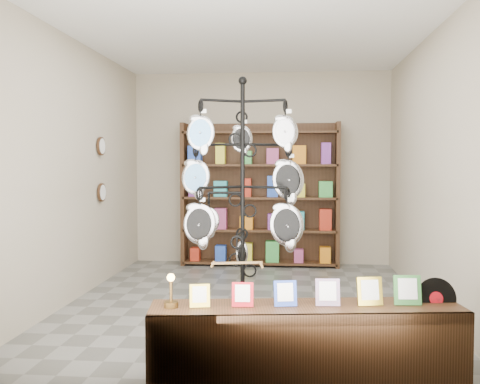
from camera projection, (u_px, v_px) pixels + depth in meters
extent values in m
plane|color=slate|center=(248.00, 303.00, 6.01)|extent=(5.00, 5.00, 0.00)
plane|color=#AB9E8A|center=(261.00, 168.00, 8.42)|extent=(4.00, 0.00, 4.00)
plane|color=#AB9E8A|center=(217.00, 175.00, 3.45)|extent=(4.00, 0.00, 4.00)
plane|color=#AB9E8A|center=(74.00, 170.00, 6.12)|extent=(0.00, 5.00, 5.00)
plane|color=#AB9E8A|center=(433.00, 170.00, 5.74)|extent=(0.00, 5.00, 5.00)
plane|color=white|center=(248.00, 33.00, 5.86)|extent=(5.00, 5.00, 0.00)
cylinder|color=black|center=(243.00, 334.00, 4.89)|extent=(0.53, 0.53, 0.03)
cylinder|color=black|center=(243.00, 211.00, 4.83)|extent=(0.04, 0.04, 2.29)
sphere|color=black|center=(243.00, 81.00, 4.77)|extent=(0.08, 0.08, 0.08)
ellipsoid|color=silver|center=(242.00, 253.00, 5.09)|extent=(0.12, 0.05, 0.24)
cube|color=tan|center=(237.00, 263.00, 4.53)|extent=(0.43, 0.11, 0.04)
cube|color=black|center=(306.00, 343.00, 3.85)|extent=(2.28, 0.76, 0.55)
cube|color=yellow|center=(200.00, 296.00, 3.80)|extent=(0.15, 0.07, 0.16)
cube|color=red|center=(243.00, 295.00, 3.81)|extent=(0.16, 0.07, 0.17)
cube|color=#263FA5|center=(285.00, 293.00, 3.82)|extent=(0.17, 0.08, 0.18)
cube|color=#E54C33|center=(328.00, 292.00, 3.84)|extent=(0.18, 0.08, 0.19)
cube|color=yellow|center=(370.00, 291.00, 3.85)|extent=(0.19, 0.08, 0.20)
cube|color=#337233|center=(407.00, 290.00, 3.86)|extent=(0.20, 0.09, 0.21)
cylinder|color=black|center=(436.00, 299.00, 3.92)|extent=(0.31, 0.11, 0.30)
cylinder|color=red|center=(436.00, 299.00, 3.92)|extent=(0.10, 0.04, 0.10)
cylinder|color=#4E3516|center=(171.00, 304.00, 3.79)|extent=(0.10, 0.10, 0.04)
cylinder|color=#4E3516|center=(171.00, 292.00, 3.79)|extent=(0.02, 0.02, 0.14)
sphere|color=#FFBF59|center=(171.00, 277.00, 3.78)|extent=(0.06, 0.06, 0.06)
cube|color=black|center=(260.00, 194.00, 8.38)|extent=(2.40, 0.04, 2.20)
cube|color=black|center=(184.00, 194.00, 8.33)|extent=(0.06, 0.36, 2.20)
cube|color=black|center=(337.00, 195.00, 8.11)|extent=(0.06, 0.36, 2.20)
cube|color=black|center=(260.00, 262.00, 8.28)|extent=(2.36, 0.36, 0.04)
cube|color=black|center=(260.00, 230.00, 8.25)|extent=(2.36, 0.36, 0.03)
cube|color=black|center=(260.00, 198.00, 8.22)|extent=(2.36, 0.36, 0.04)
cube|color=black|center=(260.00, 165.00, 8.20)|extent=(2.36, 0.36, 0.04)
cube|color=black|center=(260.00, 133.00, 8.17)|extent=(2.36, 0.36, 0.04)
cylinder|color=black|center=(101.00, 146.00, 6.90)|extent=(0.03, 0.24, 0.24)
cylinder|color=black|center=(102.00, 192.00, 6.93)|extent=(0.03, 0.24, 0.24)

